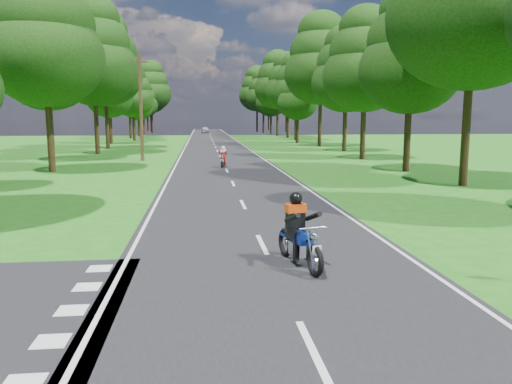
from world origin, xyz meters
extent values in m
plane|color=#215F15|center=(0.00, 0.00, 0.00)|extent=(160.00, 160.00, 0.00)
cube|color=black|center=(0.00, 50.00, 0.01)|extent=(7.00, 140.00, 0.02)
cube|color=silver|center=(0.00, -4.00, 0.02)|extent=(0.12, 2.00, 0.01)
cube|color=silver|center=(0.00, 2.00, 0.02)|extent=(0.12, 2.00, 0.01)
cube|color=silver|center=(0.00, 8.00, 0.02)|extent=(0.12, 2.00, 0.01)
cube|color=silver|center=(0.00, 14.00, 0.02)|extent=(0.12, 2.00, 0.01)
cube|color=silver|center=(0.00, 20.00, 0.02)|extent=(0.12, 2.00, 0.01)
cube|color=silver|center=(0.00, 26.00, 0.02)|extent=(0.12, 2.00, 0.01)
cube|color=silver|center=(0.00, 32.00, 0.02)|extent=(0.12, 2.00, 0.01)
cube|color=silver|center=(0.00, 38.00, 0.02)|extent=(0.12, 2.00, 0.01)
cube|color=silver|center=(0.00, 44.00, 0.02)|extent=(0.12, 2.00, 0.01)
cube|color=silver|center=(0.00, 50.00, 0.02)|extent=(0.12, 2.00, 0.01)
cube|color=silver|center=(0.00, 56.00, 0.02)|extent=(0.12, 2.00, 0.01)
cube|color=silver|center=(0.00, 62.00, 0.02)|extent=(0.12, 2.00, 0.01)
cube|color=silver|center=(0.00, 68.00, 0.02)|extent=(0.12, 2.00, 0.01)
cube|color=silver|center=(0.00, 74.00, 0.02)|extent=(0.12, 2.00, 0.01)
cube|color=silver|center=(0.00, 80.00, 0.02)|extent=(0.12, 2.00, 0.01)
cube|color=silver|center=(0.00, 86.00, 0.02)|extent=(0.12, 2.00, 0.01)
cube|color=silver|center=(0.00, 92.00, 0.02)|extent=(0.12, 2.00, 0.01)
cube|color=silver|center=(0.00, 98.00, 0.02)|extent=(0.12, 2.00, 0.01)
cube|color=silver|center=(0.00, 104.00, 0.02)|extent=(0.12, 2.00, 0.01)
cube|color=silver|center=(0.00, 110.00, 0.02)|extent=(0.12, 2.00, 0.01)
cube|color=silver|center=(0.00, 116.00, 0.02)|extent=(0.12, 2.00, 0.01)
cube|color=silver|center=(-3.30, 50.00, 0.02)|extent=(0.10, 140.00, 0.01)
cube|color=silver|center=(3.30, 50.00, 0.02)|extent=(0.10, 140.00, 0.01)
cube|color=silver|center=(-3.80, -4.50, 0.02)|extent=(0.50, 0.50, 0.01)
cube|color=silver|center=(-3.80, -3.30, 0.02)|extent=(0.50, 0.50, 0.01)
cube|color=silver|center=(-3.80, -2.10, 0.02)|extent=(0.50, 0.50, 0.01)
cube|color=silver|center=(-3.80, -0.90, 0.02)|extent=(0.50, 0.50, 0.01)
cube|color=silver|center=(-3.80, 0.30, 0.02)|extent=(0.50, 0.50, 0.01)
cylinder|color=black|center=(-10.57, 20.76, 1.96)|extent=(0.40, 0.40, 3.91)
ellipsoid|color=black|center=(-10.57, 20.76, 6.78)|extent=(6.85, 6.85, 5.82)
ellipsoid|color=black|center=(-10.57, 20.76, 8.68)|extent=(5.87, 5.87, 4.99)
cylinder|color=black|center=(-12.94, 29.18, 1.90)|extent=(0.40, 0.40, 3.79)
ellipsoid|color=black|center=(-12.94, 29.18, 6.57)|extent=(6.64, 6.64, 5.64)
ellipsoid|color=black|center=(-12.94, 29.18, 8.41)|extent=(5.69, 5.69, 4.84)
ellipsoid|color=black|center=(-12.94, 29.18, 10.26)|extent=(4.27, 4.27, 3.63)
cylinder|color=black|center=(-10.82, 35.60, 2.16)|extent=(0.40, 0.40, 4.32)
ellipsoid|color=black|center=(-10.82, 35.60, 7.47)|extent=(7.56, 7.56, 6.42)
ellipsoid|color=black|center=(-10.82, 35.60, 9.58)|extent=(6.48, 6.48, 5.51)
ellipsoid|color=black|center=(-10.82, 35.60, 11.68)|extent=(4.86, 4.86, 4.13)
cylinder|color=black|center=(-11.26, 43.10, 2.20)|extent=(0.40, 0.40, 4.40)
ellipsoid|color=black|center=(-11.26, 43.10, 7.62)|extent=(7.71, 7.71, 6.55)
ellipsoid|color=black|center=(-11.26, 43.10, 9.77)|extent=(6.60, 6.60, 5.61)
ellipsoid|color=black|center=(-11.26, 43.10, 11.92)|extent=(4.95, 4.95, 4.21)
cylinder|color=black|center=(-12.61, 52.78, 1.60)|extent=(0.40, 0.40, 3.20)
ellipsoid|color=black|center=(-12.61, 52.78, 5.54)|extent=(5.60, 5.60, 4.76)
ellipsoid|color=black|center=(-12.61, 52.78, 7.10)|extent=(4.80, 4.80, 4.08)
ellipsoid|color=black|center=(-12.61, 52.78, 8.66)|extent=(3.60, 3.60, 3.06)
cylinder|color=black|center=(-10.75, 60.15, 1.61)|extent=(0.40, 0.40, 3.22)
ellipsoid|color=black|center=(-10.75, 60.15, 5.58)|extent=(5.64, 5.64, 4.79)
ellipsoid|color=black|center=(-10.75, 60.15, 7.15)|extent=(4.83, 4.83, 4.11)
ellipsoid|color=black|center=(-10.75, 60.15, 8.72)|extent=(3.62, 3.62, 3.08)
cylinder|color=black|center=(-12.29, 67.91, 1.80)|extent=(0.40, 0.40, 3.61)
ellipsoid|color=black|center=(-12.29, 67.91, 6.25)|extent=(6.31, 6.31, 5.37)
ellipsoid|color=black|center=(-12.29, 67.91, 8.01)|extent=(5.41, 5.41, 4.60)
ellipsoid|color=black|center=(-12.29, 67.91, 9.76)|extent=(4.06, 4.06, 3.45)
cylinder|color=black|center=(-11.94, 75.74, 1.33)|extent=(0.40, 0.40, 2.67)
ellipsoid|color=black|center=(-11.94, 75.74, 4.62)|extent=(4.67, 4.67, 3.97)
ellipsoid|color=black|center=(-11.94, 75.74, 5.92)|extent=(4.00, 4.00, 3.40)
ellipsoid|color=black|center=(-11.94, 75.74, 7.22)|extent=(3.00, 3.00, 2.55)
cylinder|color=black|center=(-12.18, 84.90, 1.54)|extent=(0.40, 0.40, 3.09)
ellipsoid|color=black|center=(-12.18, 84.90, 5.34)|extent=(5.40, 5.40, 4.59)
ellipsoid|color=black|center=(-12.18, 84.90, 6.85)|extent=(4.63, 4.63, 3.93)
ellipsoid|color=black|center=(-12.18, 84.90, 8.35)|extent=(3.47, 3.47, 2.95)
cylinder|color=black|center=(-11.23, 91.41, 2.24)|extent=(0.40, 0.40, 4.48)
ellipsoid|color=black|center=(-11.23, 91.41, 7.75)|extent=(7.84, 7.84, 6.66)
ellipsoid|color=black|center=(-11.23, 91.41, 9.94)|extent=(6.72, 6.72, 5.71)
ellipsoid|color=black|center=(-11.23, 91.41, 12.12)|extent=(5.04, 5.04, 4.28)
cylinder|color=black|center=(-12.28, 100.39, 2.05)|extent=(0.40, 0.40, 4.09)
ellipsoid|color=black|center=(-12.28, 100.39, 7.09)|extent=(7.16, 7.16, 6.09)
ellipsoid|color=black|center=(-12.28, 100.39, 9.08)|extent=(6.14, 6.14, 5.22)
ellipsoid|color=black|center=(-12.28, 100.39, 11.08)|extent=(4.61, 4.61, 3.92)
cylinder|color=black|center=(11.06, 12.20, 2.28)|extent=(0.40, 0.40, 4.56)
ellipsoid|color=black|center=(11.06, 12.20, 7.89)|extent=(7.98, 7.98, 6.78)
cylinder|color=black|center=(10.92, 18.69, 1.75)|extent=(0.40, 0.40, 3.49)
ellipsoid|color=black|center=(10.92, 18.69, 6.05)|extent=(6.12, 6.12, 5.20)
ellipsoid|color=black|center=(10.92, 18.69, 7.75)|extent=(5.24, 5.24, 4.46)
ellipsoid|color=black|center=(10.92, 18.69, 9.46)|extent=(3.93, 3.93, 3.34)
cylinder|color=black|center=(11.06, 27.58, 1.85)|extent=(0.40, 0.40, 3.69)
ellipsoid|color=black|center=(11.06, 27.58, 6.39)|extent=(6.46, 6.46, 5.49)
ellipsoid|color=black|center=(11.06, 27.58, 8.19)|extent=(5.54, 5.54, 4.71)
ellipsoid|color=black|center=(11.06, 27.58, 9.99)|extent=(4.15, 4.15, 3.53)
cylinder|color=black|center=(12.17, 36.42, 1.87)|extent=(0.40, 0.40, 3.74)
ellipsoid|color=black|center=(12.17, 36.42, 6.48)|extent=(6.55, 6.55, 5.57)
ellipsoid|color=black|center=(12.17, 36.42, 8.31)|extent=(5.62, 5.62, 4.77)
ellipsoid|color=black|center=(12.17, 36.42, 10.13)|extent=(4.21, 4.21, 3.58)
cylinder|color=black|center=(11.72, 44.72, 2.32)|extent=(0.40, 0.40, 4.64)
ellipsoid|color=black|center=(11.72, 44.72, 8.04)|extent=(8.12, 8.12, 6.91)
ellipsoid|color=black|center=(11.72, 44.72, 10.30)|extent=(6.96, 6.96, 5.92)
ellipsoid|color=black|center=(11.72, 44.72, 12.56)|extent=(5.22, 5.22, 4.44)
cylinder|color=black|center=(10.55, 51.92, 1.45)|extent=(0.40, 0.40, 2.91)
ellipsoid|color=black|center=(10.55, 51.92, 5.03)|extent=(5.09, 5.09, 4.33)
ellipsoid|color=black|center=(10.55, 51.92, 6.45)|extent=(4.36, 4.36, 3.71)
ellipsoid|color=black|center=(10.55, 51.92, 7.87)|extent=(3.27, 3.27, 2.78)
cylinder|color=black|center=(11.77, 59.40, 1.94)|extent=(0.40, 0.40, 3.88)
ellipsoid|color=black|center=(11.77, 59.40, 6.71)|extent=(6.78, 6.78, 5.77)
ellipsoid|color=black|center=(11.77, 59.40, 8.60)|extent=(5.81, 5.81, 4.94)
ellipsoid|color=black|center=(11.77, 59.40, 10.49)|extent=(4.36, 4.36, 3.71)
cylinder|color=black|center=(12.10, 67.87, 2.09)|extent=(0.40, 0.40, 4.18)
ellipsoid|color=black|center=(12.10, 67.87, 7.23)|extent=(7.31, 7.31, 6.21)
ellipsoid|color=black|center=(12.10, 67.87, 9.27)|extent=(6.27, 6.27, 5.33)
ellipsoid|color=black|center=(12.10, 67.87, 11.31)|extent=(4.70, 4.70, 4.00)
cylinder|color=black|center=(11.80, 76.83, 2.32)|extent=(0.40, 0.40, 4.63)
ellipsoid|color=black|center=(11.80, 76.83, 8.02)|extent=(8.11, 8.11, 6.89)
ellipsoid|color=black|center=(11.80, 76.83, 10.28)|extent=(6.95, 6.95, 5.91)
ellipsoid|color=black|center=(11.80, 76.83, 12.54)|extent=(5.21, 5.21, 4.43)
cylinder|color=black|center=(11.69, 84.12, 1.68)|extent=(0.40, 0.40, 3.36)
ellipsoid|color=black|center=(11.69, 84.12, 5.82)|extent=(5.88, 5.88, 5.00)
ellipsoid|color=black|center=(11.69, 84.12, 7.46)|extent=(5.04, 5.04, 4.29)
ellipsoid|color=black|center=(11.69, 84.12, 9.10)|extent=(3.78, 3.78, 3.21)
cylinder|color=black|center=(11.14, 91.34, 2.04)|extent=(0.40, 0.40, 4.09)
ellipsoid|color=black|center=(11.14, 91.34, 7.07)|extent=(7.15, 7.15, 6.08)
ellipsoid|color=black|center=(11.14, 91.34, 9.07)|extent=(6.13, 6.13, 5.21)
ellipsoid|color=black|center=(11.14, 91.34, 11.06)|extent=(4.60, 4.60, 3.91)
cylinder|color=black|center=(10.68, 99.10, 2.24)|extent=(0.40, 0.40, 4.48)
ellipsoid|color=black|center=(10.68, 99.10, 7.76)|extent=(7.84, 7.84, 6.66)
ellipsoid|color=black|center=(10.68, 99.10, 9.94)|extent=(6.72, 6.72, 5.71)
ellipsoid|color=black|center=(10.68, 99.10, 12.13)|extent=(5.04, 5.04, 4.28)
cylinder|color=black|center=(-14.00, 110.00, 1.92)|extent=(0.40, 0.40, 3.84)
ellipsoid|color=black|center=(-14.00, 110.00, 6.65)|extent=(6.72, 6.72, 5.71)
ellipsoid|color=black|center=(-14.00, 110.00, 8.52)|extent=(5.76, 5.76, 4.90)
ellipsoid|color=black|center=(-14.00, 110.00, 10.39)|extent=(4.32, 4.32, 3.67)
cylinder|color=black|center=(15.00, 112.00, 2.08)|extent=(0.40, 0.40, 4.16)
ellipsoid|color=black|center=(15.00, 112.00, 7.20)|extent=(7.28, 7.28, 6.19)
ellipsoid|color=black|center=(15.00, 112.00, 9.23)|extent=(6.24, 6.24, 5.30)
ellipsoid|color=black|center=(15.00, 112.00, 11.26)|extent=(4.68, 4.68, 3.98)
cylinder|color=black|center=(-16.00, 95.00, 1.76)|extent=(0.40, 0.40, 3.52)
ellipsoid|color=black|center=(-16.00, 95.00, 6.09)|extent=(6.16, 6.16, 5.24)
ellipsoid|color=black|center=(-16.00, 95.00, 7.81)|extent=(5.28, 5.28, 4.49)
ellipsoid|color=black|center=(-16.00, 95.00, 9.53)|extent=(3.96, 3.96, 3.37)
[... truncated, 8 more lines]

